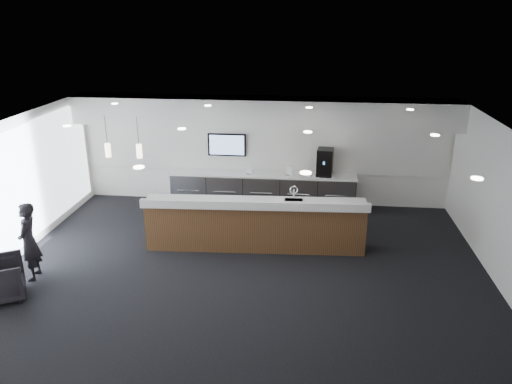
# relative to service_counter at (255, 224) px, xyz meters

# --- Properties ---
(ground) EXTENTS (10.00, 10.00, 0.00)m
(ground) POSITION_rel_service_counter_xyz_m (-0.09, -1.08, -0.58)
(ground) COLOR black
(ground) RESTS_ON ground
(ceiling) EXTENTS (10.00, 8.00, 0.02)m
(ceiling) POSITION_rel_service_counter_xyz_m (-0.09, -1.08, 2.42)
(ceiling) COLOR black
(ceiling) RESTS_ON back_wall
(back_wall) EXTENTS (10.00, 0.02, 3.00)m
(back_wall) POSITION_rel_service_counter_xyz_m (-0.09, 2.92, 0.92)
(back_wall) COLOR white
(back_wall) RESTS_ON ground
(left_wall) EXTENTS (0.02, 8.00, 3.00)m
(left_wall) POSITION_rel_service_counter_xyz_m (-5.09, -1.08, 0.92)
(left_wall) COLOR white
(left_wall) RESTS_ON ground
(right_wall) EXTENTS (0.02, 8.00, 3.00)m
(right_wall) POSITION_rel_service_counter_xyz_m (4.91, -1.08, 0.92)
(right_wall) COLOR white
(right_wall) RESTS_ON ground
(soffit_bulkhead) EXTENTS (10.00, 0.90, 0.70)m
(soffit_bulkhead) POSITION_rel_service_counter_xyz_m (-0.09, 2.47, 2.07)
(soffit_bulkhead) COLOR white
(soffit_bulkhead) RESTS_ON back_wall
(alcove_panel) EXTENTS (9.80, 0.06, 1.40)m
(alcove_panel) POSITION_rel_service_counter_xyz_m (-0.09, 2.89, 1.02)
(alcove_panel) COLOR white
(alcove_panel) RESTS_ON back_wall
(window_blinds_wall) EXTENTS (0.04, 7.36, 2.55)m
(window_blinds_wall) POSITION_rel_service_counter_xyz_m (-5.05, -1.08, 0.92)
(window_blinds_wall) COLOR silver
(window_blinds_wall) RESTS_ON left_wall
(back_credenza) EXTENTS (5.06, 0.66, 0.95)m
(back_credenza) POSITION_rel_service_counter_xyz_m (-0.09, 2.56, -0.10)
(back_credenza) COLOR gray
(back_credenza) RESTS_ON ground
(wall_tv) EXTENTS (1.05, 0.08, 0.62)m
(wall_tv) POSITION_rel_service_counter_xyz_m (-1.09, 2.83, 1.07)
(wall_tv) COLOR black
(wall_tv) RESTS_ON back_wall
(pendant_left) EXTENTS (0.12, 0.12, 0.30)m
(pendant_left) POSITION_rel_service_counter_xyz_m (-2.49, -0.28, 1.67)
(pendant_left) COLOR #FFEBC6
(pendant_left) RESTS_ON ceiling
(pendant_right) EXTENTS (0.12, 0.12, 0.30)m
(pendant_right) POSITION_rel_service_counter_xyz_m (-3.19, -0.28, 1.67)
(pendant_right) COLOR #FFEBC6
(pendant_right) RESTS_ON ceiling
(ceiling_can_lights) EXTENTS (7.00, 5.00, 0.02)m
(ceiling_can_lights) POSITION_rel_service_counter_xyz_m (-0.09, -1.08, 2.39)
(ceiling_can_lights) COLOR silver
(ceiling_can_lights) RESTS_ON ceiling
(service_counter) EXTENTS (4.99, 1.08, 1.49)m
(service_counter) POSITION_rel_service_counter_xyz_m (0.00, 0.00, 0.00)
(service_counter) COLOR #512D1B
(service_counter) RESTS_ON ground
(coffee_machine) EXTENTS (0.46, 0.57, 0.73)m
(coffee_machine) POSITION_rel_service_counter_xyz_m (1.58, 2.59, 0.74)
(coffee_machine) COLOR black
(coffee_machine) RESTS_ON back_credenza
(info_sign_left) EXTENTS (0.18, 0.06, 0.25)m
(info_sign_left) POSITION_rel_service_counter_xyz_m (-0.44, 2.46, 0.50)
(info_sign_left) COLOR white
(info_sign_left) RESTS_ON back_credenza
(info_sign_right) EXTENTS (0.18, 0.08, 0.25)m
(info_sign_right) POSITION_rel_service_counter_xyz_m (0.63, 2.47, 0.50)
(info_sign_right) COLOR white
(info_sign_right) RESTS_ON back_credenza
(lounge_guest) EXTENTS (0.49, 0.65, 1.60)m
(lounge_guest) POSITION_rel_service_counter_xyz_m (-4.30, -1.86, 0.23)
(lounge_guest) COLOR black
(lounge_guest) RESTS_ON ground
(cup_0) EXTENTS (0.10, 0.10, 0.09)m
(cup_0) POSITION_rel_service_counter_xyz_m (1.75, 2.45, 0.42)
(cup_0) COLOR white
(cup_0) RESTS_ON back_credenza
(cup_1) EXTENTS (0.13, 0.13, 0.09)m
(cup_1) POSITION_rel_service_counter_xyz_m (1.61, 2.45, 0.42)
(cup_1) COLOR white
(cup_1) RESTS_ON back_credenza
(cup_2) EXTENTS (0.12, 0.12, 0.09)m
(cup_2) POSITION_rel_service_counter_xyz_m (1.47, 2.45, 0.42)
(cup_2) COLOR white
(cup_2) RESTS_ON back_credenza
(cup_3) EXTENTS (0.12, 0.12, 0.09)m
(cup_3) POSITION_rel_service_counter_xyz_m (1.33, 2.45, 0.42)
(cup_3) COLOR white
(cup_3) RESTS_ON back_credenza
(cup_4) EXTENTS (0.13, 0.13, 0.09)m
(cup_4) POSITION_rel_service_counter_xyz_m (1.19, 2.45, 0.42)
(cup_4) COLOR white
(cup_4) RESTS_ON back_credenza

